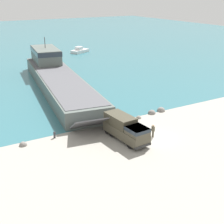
{
  "coord_description": "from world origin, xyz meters",
  "views": [
    {
      "loc": [
        -22.95,
        -28.86,
        17.71
      ],
      "look_at": [
        -3.1,
        5.66,
        2.32
      ],
      "focal_mm": 50.0,
      "sensor_mm": 36.0,
      "label": 1
    }
  ],
  "objects_px": {
    "military_truck": "(126,128)",
    "moored_boat_a": "(80,51)",
    "soldier_on_ramp": "(153,130)",
    "mooring_bollard": "(54,134)",
    "landing_craft": "(56,75)"
  },
  "relations": [
    {
      "from": "military_truck",
      "to": "soldier_on_ramp",
      "type": "distance_m",
      "value": 3.68
    },
    {
      "from": "landing_craft",
      "to": "moored_boat_a",
      "type": "distance_m",
      "value": 36.25
    },
    {
      "from": "soldier_on_ramp",
      "to": "moored_boat_a",
      "type": "height_order",
      "value": "moored_boat_a"
    },
    {
      "from": "soldier_on_ramp",
      "to": "landing_craft",
      "type": "bearing_deg",
      "value": 94.88
    },
    {
      "from": "soldier_on_ramp",
      "to": "mooring_bollard",
      "type": "relative_size",
      "value": 2.07
    },
    {
      "from": "soldier_on_ramp",
      "to": "mooring_bollard",
      "type": "xyz_separation_m",
      "value": [
        -11.16,
        6.2,
        -0.57
      ]
    },
    {
      "from": "military_truck",
      "to": "moored_boat_a",
      "type": "relative_size",
      "value": 1.12
    },
    {
      "from": "moored_boat_a",
      "to": "soldier_on_ramp",
      "type": "bearing_deg",
      "value": -40.97
    },
    {
      "from": "landing_craft",
      "to": "military_truck",
      "type": "xyz_separation_m",
      "value": [
        -1.19,
        -28.15,
        -0.54
      ]
    },
    {
      "from": "military_truck",
      "to": "soldier_on_ramp",
      "type": "bearing_deg",
      "value": 66.24
    },
    {
      "from": "military_truck",
      "to": "mooring_bollard",
      "type": "bearing_deg",
      "value": -126.71
    },
    {
      "from": "landing_craft",
      "to": "soldier_on_ramp",
      "type": "distance_m",
      "value": 29.49
    },
    {
      "from": "moored_boat_a",
      "to": "mooring_bollard",
      "type": "relative_size",
      "value": 7.49
    },
    {
      "from": "landing_craft",
      "to": "moored_boat_a",
      "type": "bearing_deg",
      "value": 66.62
    },
    {
      "from": "military_truck",
      "to": "moored_boat_a",
      "type": "xyz_separation_m",
      "value": [
        20.31,
        58.92,
        -0.92
      ]
    }
  ]
}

